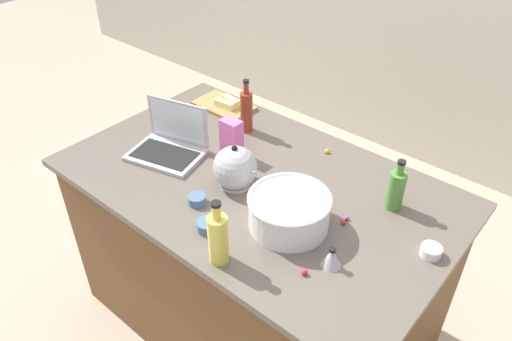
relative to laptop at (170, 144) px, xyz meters
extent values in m
plane|color=#B7A88E|center=(0.42, 0.09, -0.95)|extent=(12.00, 12.00, 0.00)
cube|color=brown|center=(0.42, 0.09, -0.51)|extent=(1.56, 0.93, 0.87)
cube|color=#60564C|center=(0.42, 0.09, -0.06)|extent=(1.62, 0.99, 0.03)
cube|color=#B7B7BC|center=(0.01, -0.04, -0.04)|extent=(0.36, 0.29, 0.02)
cube|color=black|center=(0.01, -0.05, -0.03)|extent=(0.30, 0.22, 0.00)
cube|color=#B7B7BC|center=(-0.02, 0.07, 0.07)|extent=(0.29, 0.09, 0.20)
cube|color=silver|center=(-0.02, 0.07, 0.07)|extent=(0.26, 0.07, 0.18)
cylinder|color=white|center=(0.69, -0.04, 0.02)|extent=(0.29, 0.29, 0.12)
cylinder|color=black|center=(0.69, -0.04, 0.02)|extent=(0.24, 0.24, 0.11)
torus|color=white|center=(0.69, -0.04, 0.08)|extent=(0.30, 0.30, 0.02)
cylinder|color=#4C8C38|center=(0.93, 0.30, 0.03)|extent=(0.06, 0.06, 0.16)
cylinder|color=#4C8C38|center=(0.93, 0.30, 0.13)|extent=(0.03, 0.03, 0.04)
cylinder|color=black|center=(0.93, 0.30, 0.16)|extent=(0.03, 0.03, 0.01)
cylinder|color=#DBC64C|center=(0.61, -0.33, 0.05)|extent=(0.07, 0.07, 0.19)
cylinder|color=#DBC64C|center=(0.61, -0.33, 0.17)|extent=(0.03, 0.03, 0.05)
cylinder|color=black|center=(0.61, -0.33, 0.20)|extent=(0.03, 0.03, 0.01)
cylinder|color=maroon|center=(0.13, 0.36, 0.05)|extent=(0.06, 0.06, 0.19)
cylinder|color=maroon|center=(0.13, 0.36, 0.17)|extent=(0.02, 0.02, 0.05)
cylinder|color=black|center=(0.13, 0.36, 0.21)|extent=(0.03, 0.03, 0.01)
cylinder|color=#ADADB2|center=(0.37, 0.02, -0.04)|extent=(0.13, 0.13, 0.01)
sphere|color=#ADADB2|center=(0.37, 0.02, 0.03)|extent=(0.18, 0.18, 0.18)
cone|color=#ADADB2|center=(0.46, 0.02, 0.05)|extent=(0.08, 0.03, 0.07)
sphere|color=black|center=(0.37, 0.02, 0.13)|extent=(0.02, 0.02, 0.02)
cube|color=#AD7F4C|center=(-0.10, 0.45, -0.04)|extent=(0.30, 0.18, 0.02)
cube|color=#F4E58C|center=(-0.08, 0.43, -0.01)|extent=(0.11, 0.05, 0.04)
cube|color=#F4E58C|center=(-0.08, 0.47, -0.01)|extent=(0.11, 0.05, 0.04)
cylinder|color=white|center=(1.15, 0.15, -0.03)|extent=(0.07, 0.07, 0.04)
cylinder|color=slate|center=(0.48, -0.25, -0.03)|extent=(0.08, 0.08, 0.04)
cylinder|color=slate|center=(0.34, -0.17, -0.03)|extent=(0.07, 0.07, 0.04)
cone|color=#B2B2B7|center=(0.91, -0.11, -0.01)|extent=(0.07, 0.07, 0.07)
cylinder|color=black|center=(0.91, -0.11, 0.03)|extent=(0.02, 0.02, 0.01)
cube|color=pink|center=(0.22, 0.17, 0.04)|extent=(0.09, 0.06, 0.17)
sphere|color=#CC3399|center=(0.83, 0.12, -0.04)|extent=(0.02, 0.02, 0.02)
sphere|color=blue|center=(-0.13, 0.00, -0.04)|extent=(0.02, 0.02, 0.02)
sphere|color=yellow|center=(0.53, 0.44, -0.04)|extent=(0.02, 0.02, 0.02)
sphere|color=orange|center=(-0.20, 0.35, -0.04)|extent=(0.02, 0.02, 0.02)
sphere|color=green|center=(0.65, 0.13, -0.04)|extent=(0.02, 0.02, 0.02)
sphere|color=red|center=(0.84, 0.09, -0.04)|extent=(0.02, 0.02, 0.02)
sphere|color=red|center=(0.87, -0.20, -0.04)|extent=(0.02, 0.02, 0.02)
camera|label=1|loc=(1.46, -1.13, 1.18)|focal=34.42mm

